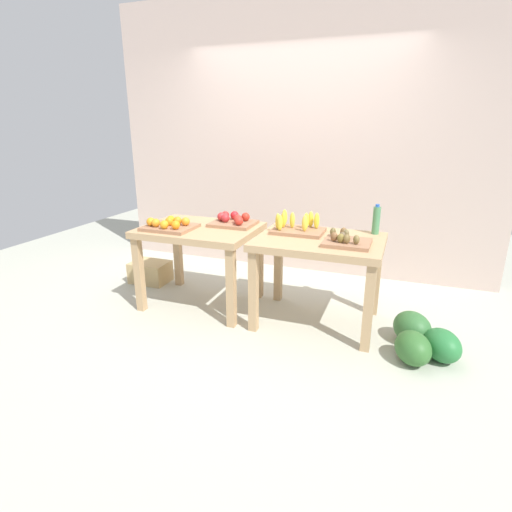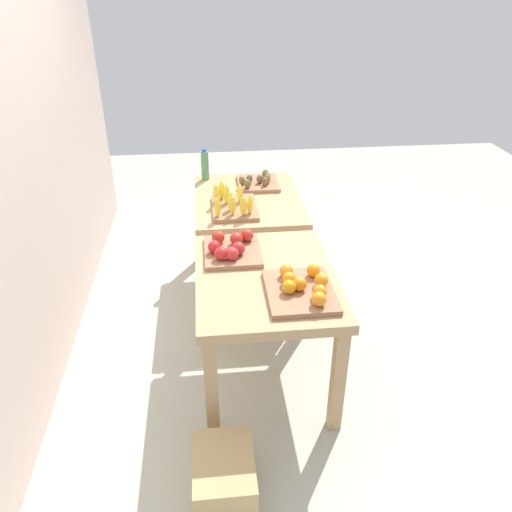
{
  "view_description": "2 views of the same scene",
  "coord_description": "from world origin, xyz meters",
  "px_view_note": "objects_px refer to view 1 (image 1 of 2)",
  "views": [
    {
      "loc": [
        1.21,
        -3.23,
        1.66
      ],
      "look_at": [
        -0.0,
        -0.01,
        0.54
      ],
      "focal_mm": 28.55,
      "sensor_mm": 36.0,
      "label": 1
    },
    {
      "loc": [
        -2.97,
        0.31,
        2.28
      ],
      "look_at": [
        0.06,
        -0.01,
        0.53
      ],
      "focal_mm": 35.13,
      "sensor_mm": 36.0,
      "label": 2
    }
  ],
  "objects_px": {
    "display_table_right": "(319,251)",
    "banana_crate": "(297,227)",
    "display_table_left": "(200,239)",
    "kiwi_bin": "(346,241)",
    "apple_bin": "(233,221)",
    "water_bottle": "(376,220)",
    "orange_bin": "(169,225)",
    "cardboard_produce_box": "(150,272)",
    "watermelon_pile": "(421,339)"
  },
  "relations": [
    {
      "from": "display_table_right",
      "to": "banana_crate",
      "type": "height_order",
      "value": "banana_crate"
    },
    {
      "from": "display_table_right",
      "to": "watermelon_pile",
      "type": "relative_size",
      "value": 1.47
    },
    {
      "from": "apple_bin",
      "to": "water_bottle",
      "type": "distance_m",
      "value": 1.29
    },
    {
      "from": "orange_bin",
      "to": "apple_bin",
      "type": "xyz_separation_m",
      "value": [
        0.47,
        0.35,
        0.0
      ]
    },
    {
      "from": "display_table_left",
      "to": "watermelon_pile",
      "type": "bearing_deg",
      "value": -7.25
    },
    {
      "from": "orange_bin",
      "to": "cardboard_produce_box",
      "type": "bearing_deg",
      "value": 141.46
    },
    {
      "from": "cardboard_produce_box",
      "to": "watermelon_pile",
      "type": "bearing_deg",
      "value": -11.23
    },
    {
      "from": "water_bottle",
      "to": "display_table_right",
      "type": "bearing_deg",
      "value": -143.09
    },
    {
      "from": "orange_bin",
      "to": "water_bottle",
      "type": "relative_size",
      "value": 1.71
    },
    {
      "from": "kiwi_bin",
      "to": "cardboard_produce_box",
      "type": "bearing_deg",
      "value": 169.35
    },
    {
      "from": "apple_bin",
      "to": "banana_crate",
      "type": "bearing_deg",
      "value": -4.87
    },
    {
      "from": "kiwi_bin",
      "to": "water_bottle",
      "type": "height_order",
      "value": "water_bottle"
    },
    {
      "from": "kiwi_bin",
      "to": "cardboard_produce_box",
      "type": "xyz_separation_m",
      "value": [
        -2.15,
        0.4,
        -0.68
      ]
    },
    {
      "from": "display_table_left",
      "to": "apple_bin",
      "type": "relative_size",
      "value": 2.6
    },
    {
      "from": "orange_bin",
      "to": "water_bottle",
      "type": "height_order",
      "value": "water_bottle"
    },
    {
      "from": "kiwi_bin",
      "to": "cardboard_produce_box",
      "type": "height_order",
      "value": "kiwi_bin"
    },
    {
      "from": "water_bottle",
      "to": "watermelon_pile",
      "type": "bearing_deg",
      "value": -51.84
    },
    {
      "from": "kiwi_bin",
      "to": "water_bottle",
      "type": "bearing_deg",
      "value": 65.6
    },
    {
      "from": "kiwi_bin",
      "to": "watermelon_pile",
      "type": "xyz_separation_m",
      "value": [
        0.63,
        -0.15,
        -0.67
      ]
    },
    {
      "from": "watermelon_pile",
      "to": "kiwi_bin",
      "type": "bearing_deg",
      "value": 166.81
    },
    {
      "from": "display_table_right",
      "to": "orange_bin",
      "type": "bearing_deg",
      "value": -172.8
    },
    {
      "from": "banana_crate",
      "to": "cardboard_produce_box",
      "type": "height_order",
      "value": "banana_crate"
    },
    {
      "from": "display_table_left",
      "to": "apple_bin",
      "type": "distance_m",
      "value": 0.35
    },
    {
      "from": "water_bottle",
      "to": "cardboard_produce_box",
      "type": "relative_size",
      "value": 0.64
    },
    {
      "from": "display_table_left",
      "to": "banana_crate",
      "type": "height_order",
      "value": "banana_crate"
    },
    {
      "from": "display_table_left",
      "to": "kiwi_bin",
      "type": "xyz_separation_m",
      "value": [
        1.35,
        -0.1,
        0.14
      ]
    },
    {
      "from": "display_table_right",
      "to": "banana_crate",
      "type": "relative_size",
      "value": 2.36
    },
    {
      "from": "kiwi_bin",
      "to": "water_bottle",
      "type": "xyz_separation_m",
      "value": [
        0.19,
        0.42,
        0.09
      ]
    },
    {
      "from": "orange_bin",
      "to": "banana_crate",
      "type": "distance_m",
      "value": 1.14
    },
    {
      "from": "orange_bin",
      "to": "cardboard_produce_box",
      "type": "height_order",
      "value": "orange_bin"
    },
    {
      "from": "display_table_right",
      "to": "orange_bin",
      "type": "relative_size",
      "value": 2.36
    },
    {
      "from": "water_bottle",
      "to": "cardboard_produce_box",
      "type": "bearing_deg",
      "value": -179.72
    },
    {
      "from": "display_table_left",
      "to": "kiwi_bin",
      "type": "bearing_deg",
      "value": -4.41
    },
    {
      "from": "display_table_right",
      "to": "orange_bin",
      "type": "distance_m",
      "value": 1.35
    },
    {
      "from": "display_table_left",
      "to": "banana_crate",
      "type": "distance_m",
      "value": 0.91
    },
    {
      "from": "display_table_right",
      "to": "watermelon_pile",
      "type": "height_order",
      "value": "display_table_right"
    },
    {
      "from": "display_table_left",
      "to": "kiwi_bin",
      "type": "height_order",
      "value": "kiwi_bin"
    },
    {
      "from": "display_table_right",
      "to": "cardboard_produce_box",
      "type": "height_order",
      "value": "display_table_right"
    },
    {
      "from": "watermelon_pile",
      "to": "display_table_right",
      "type": "bearing_deg",
      "value": 163.65
    },
    {
      "from": "cardboard_produce_box",
      "to": "banana_crate",
      "type": "bearing_deg",
      "value": -5.87
    },
    {
      "from": "apple_bin",
      "to": "watermelon_pile",
      "type": "bearing_deg",
      "value": -14.09
    },
    {
      "from": "display_table_right",
      "to": "banana_crate",
      "type": "bearing_deg",
      "value": 151.32
    },
    {
      "from": "kiwi_bin",
      "to": "water_bottle",
      "type": "distance_m",
      "value": 0.47
    },
    {
      "from": "display_table_right",
      "to": "water_bottle",
      "type": "relative_size",
      "value": 4.03
    },
    {
      "from": "banana_crate",
      "to": "cardboard_produce_box",
      "type": "bearing_deg",
      "value": 174.13
    },
    {
      "from": "water_bottle",
      "to": "watermelon_pile",
      "type": "height_order",
      "value": "water_bottle"
    },
    {
      "from": "display_table_left",
      "to": "water_bottle",
      "type": "distance_m",
      "value": 1.58
    },
    {
      "from": "water_bottle",
      "to": "banana_crate",
      "type": "bearing_deg",
      "value": -164.01
    },
    {
      "from": "banana_crate",
      "to": "orange_bin",
      "type": "bearing_deg",
      "value": -165.01
    },
    {
      "from": "apple_bin",
      "to": "kiwi_bin",
      "type": "relative_size",
      "value": 1.11
    }
  ]
}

